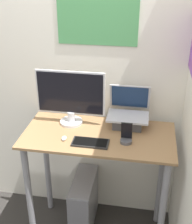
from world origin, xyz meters
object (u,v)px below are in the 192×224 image
object	(u,v)px
laptop	(128,116)
keyboard	(90,143)
computer_tower	(84,202)
monitor	(70,98)
mouse	(64,138)
cell_phone	(126,137)

from	to	relation	value
laptop	keyboard	bearing A→B (deg)	-127.96
computer_tower	laptop	bearing A→B (deg)	12.03
monitor	laptop	bearing A→B (deg)	4.25
laptop	mouse	world-z (taller)	laptop
mouse	computer_tower	distance (m)	0.80
monitor	computer_tower	distance (m)	0.97
laptop	cell_phone	size ratio (longest dim) A/B	1.95
keyboard	cell_phone	bearing A→B (deg)	13.85
computer_tower	keyboard	bearing A→B (deg)	-64.53
mouse	cell_phone	distance (m)	0.44
monitor	computer_tower	xyz separation A→B (m)	(0.09, -0.04, -0.97)
laptop	computer_tower	bearing A→B (deg)	-167.97
mouse	computer_tower	bearing A→B (deg)	67.92
monitor	keyboard	distance (m)	0.39
mouse	cell_phone	bearing A→B (deg)	5.47
keyboard	monitor	bearing A→B (deg)	126.91
keyboard	computer_tower	world-z (taller)	keyboard
cell_phone	mouse	bearing A→B (deg)	-174.53
monitor	mouse	bearing A→B (deg)	-88.14
monitor	cell_phone	size ratio (longest dim) A/B	3.29
monitor	mouse	xyz separation A→B (m)	(0.01, -0.25, -0.20)
monitor	computer_tower	size ratio (longest dim) A/B	1.11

